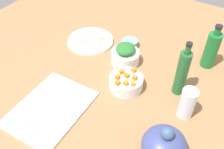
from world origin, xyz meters
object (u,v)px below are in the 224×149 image
at_px(plate_tofu, 91,41).
at_px(drinking_glass_0, 187,104).
at_px(bowl_greens, 125,57).
at_px(bowl_carrots, 126,82).
at_px(teapot, 164,145).
at_px(bowl_small_side, 130,43).
at_px(bottle_0, 182,73).
at_px(cutting_board, 51,108).
at_px(bottle_1, 211,49).

bearing_deg(plate_tofu, drinking_glass_0, 70.96).
xyz_separation_m(bowl_greens, drinking_glass_0, (0.16, 0.36, 0.04)).
bearing_deg(bowl_carrots, teapot, 51.21).
height_order(plate_tofu, drinking_glass_0, drinking_glass_0).
bearing_deg(bowl_small_side, bowl_carrots, 25.77).
bearing_deg(bowl_greens, bottle_0, 80.54).
bearing_deg(bowl_carrots, bowl_greens, -149.11).
height_order(cutting_board, bowl_small_side, bowl_small_side).
height_order(bowl_greens, bowl_small_side, bowl_greens).
xyz_separation_m(bowl_carrots, bottle_1, (-0.33, 0.26, 0.07)).
bearing_deg(bottle_0, drinking_glass_0, 32.22).
distance_m(bowl_carrots, bowl_small_side, 0.30).
distance_m(plate_tofu, drinking_glass_0, 0.63).
bearing_deg(drinking_glass_0, bottle_1, -177.90).
distance_m(cutting_board, bottle_1, 0.76).
distance_m(bowl_small_side, teapot, 0.63).
xyz_separation_m(bowl_small_side, teapot, (0.48, 0.40, 0.04)).
distance_m(cutting_board, bowl_greens, 0.43).
bearing_deg(teapot, bowl_carrots, -128.79).
relative_size(bowl_carrots, drinking_glass_0, 1.08).
relative_size(plate_tofu, bottle_0, 0.95).
distance_m(cutting_board, bowl_small_side, 0.54).
relative_size(cutting_board, bottle_0, 1.30).
xyz_separation_m(plate_tofu, bowl_small_side, (-0.08, 0.20, 0.01)).
xyz_separation_m(cutting_board, teapot, (-0.06, 0.46, 0.05)).
bearing_deg(teapot, bowl_greens, -135.46).
bearing_deg(drinking_glass_0, bottle_0, -147.78).
xyz_separation_m(teapot, drinking_glass_0, (-0.20, 0.01, 0.01)).
bearing_deg(bottle_1, teapot, 0.81).
bearing_deg(cutting_board, bowl_greens, 164.96).
bearing_deg(plate_tofu, cutting_board, 15.70).
height_order(cutting_board, bottle_0, bottle_0).
bearing_deg(bottle_0, bowl_greens, -99.46).
height_order(teapot, drinking_glass_0, teapot).
distance_m(bottle_1, drinking_glass_0, 0.35).
xyz_separation_m(bowl_carrots, drinking_glass_0, (0.01, 0.27, 0.04)).
bearing_deg(bowl_greens, teapot, 44.54).
distance_m(plate_tofu, bowl_small_side, 0.21).
height_order(plate_tofu, teapot, teapot).
height_order(bowl_carrots, drinking_glass_0, drinking_glass_0).
bearing_deg(bottle_0, bowl_carrots, -64.59).
distance_m(bowl_greens, bottle_1, 0.40).
xyz_separation_m(cutting_board, drinking_glass_0, (-0.26, 0.47, 0.06)).
xyz_separation_m(plate_tofu, teapot, (0.41, 0.59, 0.05)).
bearing_deg(bowl_small_side, plate_tofu, -68.72).
distance_m(bowl_small_side, bottle_1, 0.40).
distance_m(plate_tofu, bottle_0, 0.55).
xyz_separation_m(plate_tofu, bottle_1, (-0.14, 0.58, 0.09)).
bearing_deg(drinking_glass_0, bowl_greens, -113.73).
distance_m(bowl_greens, teapot, 0.50).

